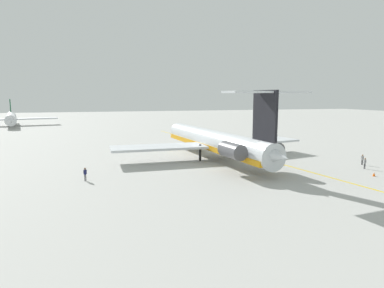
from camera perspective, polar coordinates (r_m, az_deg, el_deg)
The scene contains 9 objects.
ground at distance 68.32m, azimuth 5.85°, elevation -1.43°, with size 389.31×389.31×0.00m, color #ADADA8.
main_jetliner at distance 59.91m, azimuth 4.10°, elevation 0.44°, with size 41.57×36.74×12.10m.
airliner_far_right at distance 145.77m, azimuth -28.41°, elevation 3.87°, with size 33.77×33.62×10.12m.
ground_crew_near_nose at distance 59.09m, azimuth 27.31°, elevation -2.72°, with size 0.43×0.28×1.73m.
ground_crew_near_tail at distance 62.20m, azimuth 26.97°, elevation -2.18°, with size 0.43×0.28×1.77m.
ground_crew_portside at distance 47.30m, azimuth -17.70°, elevation -4.64°, with size 0.29×0.43×1.81m.
safety_cone_nose at distance 54.44m, azimuth 28.52°, elevation -4.54°, with size 0.40×0.40×0.55m, color #EA590F.
safety_cone_wingtip at distance 76.21m, azimuth -11.39°, elevation -0.35°, with size 0.40×0.40×0.55m, color #EA590F.
taxiway_centreline at distance 64.67m, azimuth 10.36°, elevation -2.06°, with size 103.67×0.36×0.01m, color gold.
Camera 1 is at (-62.29, 25.70, 11.26)m, focal length 31.39 mm.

